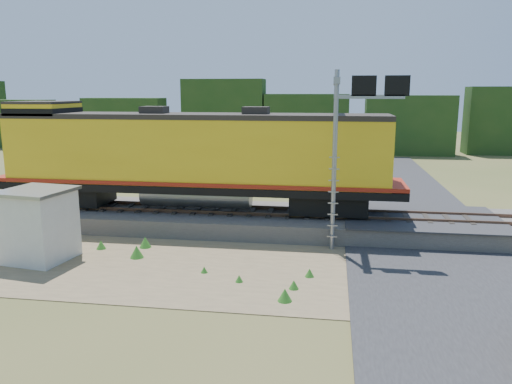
# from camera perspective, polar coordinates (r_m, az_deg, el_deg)

# --- Properties ---
(ground) EXTENTS (140.00, 140.00, 0.00)m
(ground) POSITION_cam_1_polar(r_m,az_deg,el_deg) (18.48, -0.69, -9.17)
(ground) COLOR #475123
(ground) RESTS_ON ground
(ballast) EXTENTS (70.00, 5.00, 0.80)m
(ballast) POSITION_cam_1_polar(r_m,az_deg,el_deg) (24.03, 1.65, -3.30)
(ballast) COLOR slate
(ballast) RESTS_ON ground
(rails) EXTENTS (70.00, 1.54, 0.16)m
(rails) POSITION_cam_1_polar(r_m,az_deg,el_deg) (23.91, 1.66, -2.19)
(rails) COLOR brown
(rails) RESTS_ON ballast
(dirt_shoulder) EXTENTS (26.00, 8.00, 0.03)m
(dirt_shoulder) POSITION_cam_1_polar(r_m,az_deg,el_deg) (19.34, -6.36, -8.24)
(dirt_shoulder) COLOR #8C7754
(dirt_shoulder) RESTS_ON ground
(road) EXTENTS (7.00, 66.00, 0.86)m
(road) POSITION_cam_1_polar(r_m,az_deg,el_deg) (19.38, 20.83, -8.68)
(road) COLOR #38383A
(road) RESTS_ON ground
(tree_line_north) EXTENTS (130.00, 3.00, 6.50)m
(tree_line_north) POSITION_cam_1_polar(r_m,az_deg,el_deg) (55.25, 5.82, 7.77)
(tree_line_north) COLOR #1D3D16
(tree_line_north) RESTS_ON ground
(weed_clumps) EXTENTS (15.00, 6.20, 0.56)m
(weed_clumps) POSITION_cam_1_polar(r_m,az_deg,el_deg) (19.42, -10.99, -8.35)
(weed_clumps) COLOR #307621
(weed_clumps) RESTS_ON ground
(locomotive) EXTENTS (19.67, 3.00, 5.07)m
(locomotive) POSITION_cam_1_polar(r_m,az_deg,el_deg) (24.23, -7.61, 4.11)
(locomotive) COLOR black
(locomotive) RESTS_ON rails
(shed) EXTENTS (2.71, 2.71, 2.83)m
(shed) POSITION_cam_1_polar(r_m,az_deg,el_deg) (21.10, -23.58, -3.45)
(shed) COLOR silver
(shed) RESTS_ON ground
(signal_gantry) EXTENTS (2.91, 6.20, 7.35)m
(signal_gantry) POSITION_cam_1_polar(r_m,az_deg,el_deg) (22.42, 10.07, 8.66)
(signal_gantry) COLOR gray
(signal_gantry) RESTS_ON ground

